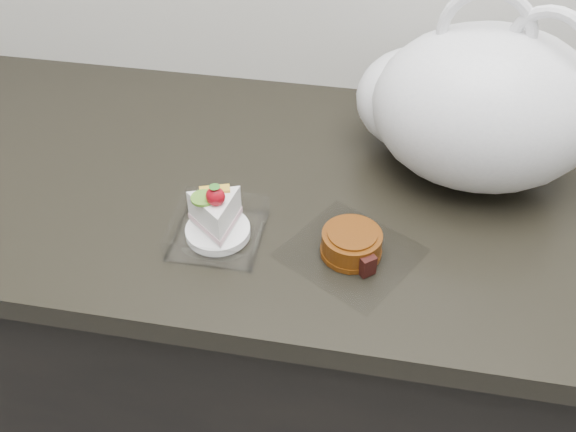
% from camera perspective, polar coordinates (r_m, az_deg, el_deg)
% --- Properties ---
extents(counter, '(2.04, 0.64, 0.90)m').
position_cam_1_polar(counter, '(1.37, 5.88, -12.38)').
color(counter, black).
rests_on(counter, ground).
extents(cake_tray, '(0.13, 0.13, 0.10)m').
position_cam_1_polar(cake_tray, '(0.94, -6.33, -0.58)').
color(cake_tray, white).
rests_on(cake_tray, counter).
extents(mooncake_wrap, '(0.23, 0.23, 0.04)m').
position_cam_1_polar(mooncake_wrap, '(0.92, 5.70, -2.65)').
color(mooncake_wrap, white).
rests_on(mooncake_wrap, counter).
extents(plastic_bag, '(0.43, 0.36, 0.32)m').
position_cam_1_polar(plastic_bag, '(1.04, 15.94, 9.43)').
color(plastic_bag, white).
rests_on(plastic_bag, counter).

